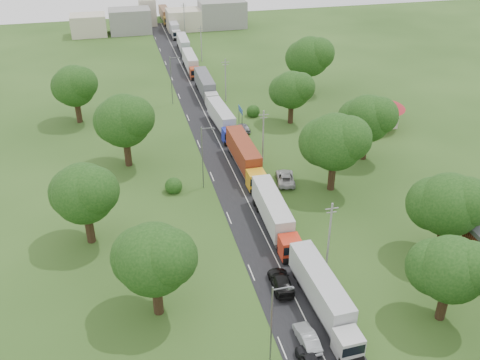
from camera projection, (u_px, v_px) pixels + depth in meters
name	position (u px, v px, depth m)	size (l,w,h in m)	color
ground	(266.00, 239.00, 69.31)	(260.00, 260.00, 0.00)	#244115
road	(231.00, 168.00, 86.16)	(8.00, 200.00, 0.04)	black
info_sign	(240.00, 113.00, 98.39)	(0.12, 3.10, 4.10)	slate
pole_1	(329.00, 235.00, 62.22)	(1.60, 0.24, 9.00)	gray
pole_2	(263.00, 136.00, 85.82)	(1.60, 0.24, 9.00)	gray
pole_3	(226.00, 79.00, 109.42)	(1.60, 0.24, 9.00)	gray
pole_4	(201.00, 43.00, 133.02)	(1.60, 0.24, 9.00)	gray
pole_5	(184.00, 18.00, 156.62)	(1.60, 0.24, 9.00)	gray
lamp_0	(273.00, 325.00, 48.59)	(2.03, 0.22, 10.00)	slate
lamp_1	(203.00, 155.00, 78.08)	(2.03, 0.22, 10.00)	slate
lamp_2	(172.00, 78.00, 107.58)	(2.03, 0.22, 10.00)	slate
tree_2	(450.00, 268.00, 53.89)	(8.00, 8.00, 10.10)	#382616
tree_3	(448.00, 204.00, 63.26)	(8.80, 8.80, 11.07)	#382616
tree_4	(335.00, 141.00, 76.68)	(9.60, 9.60, 12.05)	#382616
tree_5	(367.00, 118.00, 85.59)	(8.80, 8.80, 11.07)	#382616
tree_6	(292.00, 90.00, 98.76)	(8.00, 8.00, 10.10)	#382616
tree_7	(310.00, 56.00, 112.67)	(9.60, 9.60, 12.05)	#382616
tree_10	(153.00, 258.00, 54.31)	(8.80, 8.80, 11.07)	#382616
tree_11	(84.00, 193.00, 65.50)	(8.80, 8.80, 11.07)	#382616
tree_12	(124.00, 120.00, 83.30)	(9.60, 9.60, 12.05)	#382616
tree_13	(74.00, 86.00, 98.79)	(8.80, 8.80, 11.07)	#382616
house_cream	(377.00, 107.00, 99.01)	(10.08, 10.08, 5.80)	beige
distant_town	(166.00, 19.00, 160.43)	(52.00, 8.00, 8.00)	gray
church	(147.00, 8.00, 165.25)	(5.00, 5.00, 12.30)	beige
truck_0	(324.00, 295.00, 56.88)	(3.02, 15.15, 4.19)	#BBBBBB
truck_1	(274.00, 214.00, 70.40)	(2.92, 15.22, 4.21)	red
truck_2	(245.00, 156.00, 84.83)	(2.85, 15.75, 4.37)	gold
truck_3	(222.00, 119.00, 98.26)	(3.10, 14.37, 3.97)	#1B27A2
truck_4	(206.00, 86.00, 113.22)	(2.74, 15.20, 4.21)	#B9B9B9
truck_5	(191.00, 63.00, 127.79)	(2.62, 14.10, 3.91)	#B13B1B
truck_6	(184.00, 45.00, 141.45)	(2.73, 13.78, 3.81)	#246034
truck_7	(174.00, 28.00, 157.17)	(2.56, 13.79, 3.82)	#B1B1B1
truck_8	(165.00, 15.00, 171.53)	(2.77, 14.38, 3.98)	#8D611C
car_lane_mid	(307.00, 338.00, 53.56)	(1.58, 4.53, 1.49)	#9FA3A7
car_lane_rear	(281.00, 282.00, 60.87)	(2.23, 5.48, 1.59)	black
car_verge_near	(285.00, 178.00, 81.80)	(2.63, 5.71, 1.59)	#B0B0B0
car_verge_far	(244.00, 128.00, 98.28)	(1.62, 4.03, 1.37)	slate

